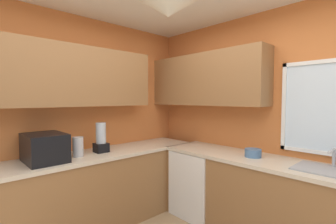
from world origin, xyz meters
name	(u,v)px	position (x,y,z in m)	size (l,w,h in m)	color
room_shell	(156,73)	(-0.75, 0.53, 1.82)	(3.65, 3.48, 2.63)	#D17238
counter_run_left	(82,194)	(-1.46, 0.00, 0.45)	(0.65, 3.09, 0.89)	olive
counter_run_back	(278,204)	(0.21, 1.37, 0.45)	(2.74, 0.65, 0.89)	olive
dishwasher	(200,182)	(-0.80, 1.34, 0.42)	(0.60, 0.60, 0.85)	white
microwave	(45,148)	(-1.46, -0.38, 1.04)	(0.48, 0.36, 0.29)	black
kettle	(78,147)	(-1.44, -0.04, 1.00)	(0.12, 0.12, 0.22)	#B7B7BC
sink_assembly	(329,170)	(0.64, 1.38, 0.90)	(0.55, 0.40, 0.19)	#9EA0A5
bowl	(253,153)	(-0.08, 1.37, 0.94)	(0.18, 0.18, 0.09)	#4C7099
blender_appliance	(101,139)	(-1.46, 0.25, 1.05)	(0.15, 0.15, 0.36)	black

